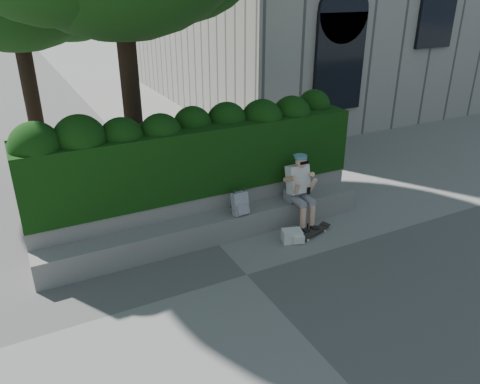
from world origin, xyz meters
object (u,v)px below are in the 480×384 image
person (299,187)px  backpack_ground (292,236)px  backpack_plaid (240,203)px  skateboard (313,232)px

person → backpack_ground: (-0.46, -0.51, -0.64)m
backpack_plaid → person: bearing=-7.0°
backpack_ground → backpack_plaid: bearing=158.4°
skateboard → backpack_plaid: backpack_plaid is taller
backpack_plaid → backpack_ground: backpack_plaid is taller
skateboard → backpack_ground: bearing=165.6°
person → skateboard: bearing=-88.9°
person → backpack_ground: person is taller
backpack_plaid → skateboard: bearing=-28.9°
backpack_plaid → backpack_ground: bearing=-42.4°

